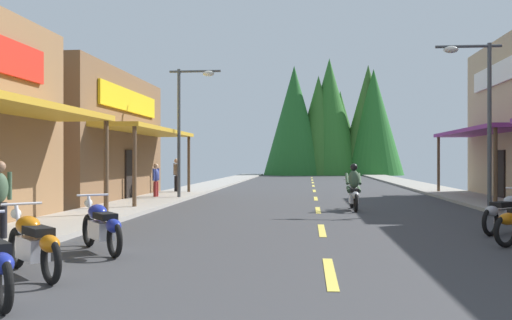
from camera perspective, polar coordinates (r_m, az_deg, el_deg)
The scene contains 15 objects.
ground at distance 24.64m, azimuth 6.08°, elevation -4.04°, with size 10.74×76.77×0.10m, color #38383A.
sidewalk_left at distance 25.41m, azimuth -8.92°, elevation -3.67°, with size 2.39×76.77×0.12m, color #9E9991.
sidewalk_right at distance 25.58m, azimuth 20.97°, elevation -3.64°, with size 2.39×76.77×0.12m, color gray.
centerline_dashes at distance 27.83m, azimuth 5.99°, elevation -3.46°, with size 0.16×52.30×0.01m.
storefront_left_far at distance 25.62m, azimuth -21.88°, elevation 2.16°, with size 10.42×10.04×5.29m.
streetlamp_left at distance 23.96m, azimuth -6.96°, elevation 4.75°, with size 2.18×0.30×5.53m.
streetlamp_right at distance 20.53m, azimuth 21.61°, elevation 5.72°, with size 2.18×0.30×5.64m.
motorcycle_parked_right_4 at distance 14.15m, azimuth 24.08°, elevation -4.86°, with size 1.61×1.55×1.04m.
motorcycle_parked_left_1 at distance 8.85m, azimuth -21.65°, elevation -7.79°, with size 1.58×1.58×1.04m.
motorcycle_parked_left_2 at distance 10.72m, azimuth -15.40°, elevation -6.42°, with size 1.40×1.74×1.04m.
rider_cruising_lead at distance 19.11m, azimuth 9.88°, elevation -3.09°, with size 0.60×2.14×1.57m.
pedestrian_by_shop at distance 28.17m, azimuth -8.06°, elevation -1.34°, with size 0.43×0.46×1.76m.
pedestrian_browsing at distance 12.28m, azimuth -24.54°, elevation -3.36°, with size 0.36×0.54×1.67m.
pedestrian_waiting at distance 24.35m, azimuth -10.11°, elevation -1.90°, with size 0.32×0.56×1.53m.
treeline_backdrop at distance 64.45m, azimuth 8.51°, elevation 3.78°, with size 15.55×11.02×13.23m.
Camera 1 is at (-0.32, -1.19, 1.69)m, focal length 39.47 mm.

